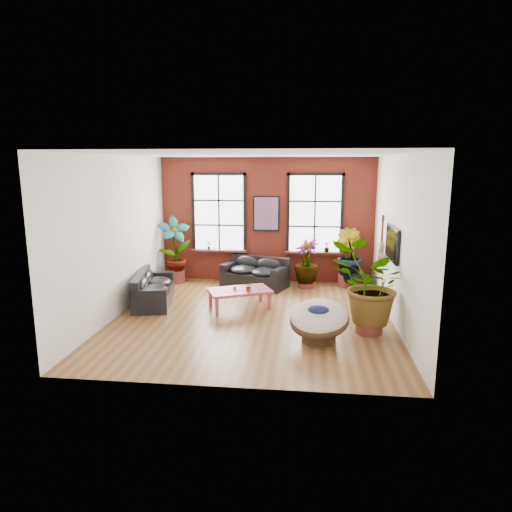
{
  "coord_description": "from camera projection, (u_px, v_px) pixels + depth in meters",
  "views": [
    {
      "loc": [
        1.14,
        -9.5,
        3.29
      ],
      "look_at": [
        0.0,
        0.6,
        1.25
      ],
      "focal_mm": 32.0,
      "sensor_mm": 36.0,
      "label": 1
    }
  ],
  "objects": [
    {
      "name": "pot_back_left",
      "position": [
        176.0,
        276.0,
        12.94
      ],
      "size": [
        0.5,
        0.5,
        0.36
      ],
      "rotation": [
        0.0,
        0.0,
        0.01
      ],
      "color": "maroon",
      "rests_on": "ground"
    },
    {
      "name": "papasan_chair",
      "position": [
        319.0,
        320.0,
        8.56
      ],
      "size": [
        1.39,
        1.39,
        0.84
      ],
      "rotation": [
        0.0,
        0.0,
        -0.28
      ],
      "color": "#402817",
      "rests_on": "ground"
    },
    {
      "name": "floor_plant_back_right",
      "position": [
        348.0,
        255.0,
        12.4
      ],
      "size": [
        0.99,
        1.03,
        1.46
      ],
      "primitive_type": "imported",
      "rotation": [
        0.0,
        0.0,
        2.18
      ],
      "color": "#205D19",
      "rests_on": "ground"
    },
    {
      "name": "sill_plant_right",
      "position": [
        327.0,
        247.0,
        12.69
      ],
      "size": [
        0.19,
        0.19,
        0.27
      ],
      "primitive_type": "imported",
      "rotation": [
        0.0,
        0.0,
        3.49
      ],
      "color": "#205D19",
      "rests_on": "room"
    },
    {
      "name": "poster",
      "position": [
        266.0,
        214.0,
        12.75
      ],
      "size": [
        0.74,
        0.06,
        0.98
      ],
      "color": "black",
      "rests_on": "room"
    },
    {
      "name": "floor_plant_back_left",
      "position": [
        175.0,
        247.0,
        12.75
      ],
      "size": [
        1.1,
        0.97,
        1.74
      ],
      "primitive_type": "imported",
      "rotation": [
        0.0,
        0.0,
        0.47
      ],
      "color": "#205D19",
      "rests_on": "ground"
    },
    {
      "name": "media_box",
      "position": [
        362.0,
        282.0,
        12.11
      ],
      "size": [
        0.58,
        0.5,
        0.45
      ],
      "rotation": [
        0.0,
        0.0,
        -0.1
      ],
      "color": "black",
      "rests_on": "ground"
    },
    {
      "name": "room",
      "position": [
        254.0,
        238.0,
        9.83
      ],
      "size": [
        6.04,
        6.54,
        3.54
      ],
      "color": "brown",
      "rests_on": "ground"
    },
    {
      "name": "floor_plant_mid",
      "position": [
        306.0,
        261.0,
        12.3
      ],
      "size": [
        0.94,
        0.94,
        1.18
      ],
      "primitive_type": "imported",
      "rotation": [
        0.0,
        0.0,
        5.54
      ],
      "color": "#205D19",
      "rests_on": "ground"
    },
    {
      "name": "sofa_back",
      "position": [
        256.0,
        273.0,
        12.52
      ],
      "size": [
        1.94,
        1.41,
        0.8
      ],
      "rotation": [
        0.0,
        0.0,
        -0.36
      ],
      "color": "black",
      "rests_on": "ground"
    },
    {
      "name": "pot_right_wall",
      "position": [
        369.0,
        323.0,
        9.06
      ],
      "size": [
        0.66,
        0.66,
        0.39
      ],
      "rotation": [
        0.0,
        0.0,
        0.3
      ],
      "color": "maroon",
      "rests_on": "ground"
    },
    {
      "name": "coffee_table",
      "position": [
        240.0,
        292.0,
        10.56
      ],
      "size": [
        1.61,
        1.32,
        0.54
      ],
      "rotation": [
        0.0,
        0.0,
        0.43
      ],
      "color": "#A0394A",
      "rests_on": "ground"
    },
    {
      "name": "tv_wall_unit",
      "position": [
        389.0,
        246.0,
        9.99
      ],
      "size": [
        0.13,
        1.86,
        1.2
      ],
      "color": "black",
      "rests_on": "room"
    },
    {
      "name": "table_plant",
      "position": [
        249.0,
        287.0,
        10.39
      ],
      "size": [
        0.2,
        0.17,
        0.22
      ],
      "primitive_type": "imported",
      "rotation": [
        0.0,
        0.0,
        -0.0
      ],
      "color": "#205D19",
      "rests_on": "coffee_table"
    },
    {
      "name": "pot_back_right",
      "position": [
        347.0,
        280.0,
        12.52
      ],
      "size": [
        0.62,
        0.62,
        0.35
      ],
      "rotation": [
        0.0,
        0.0,
        0.38
      ],
      "color": "maroon",
      "rests_on": "ground"
    },
    {
      "name": "floor_plant_right_wall",
      "position": [
        369.0,
        285.0,
        8.93
      ],
      "size": [
        1.81,
        1.69,
        1.63
      ],
      "primitive_type": "imported",
      "rotation": [
        0.0,
        0.0,
        3.48
      ],
      "color": "#205D19",
      "rests_on": "ground"
    },
    {
      "name": "pot_mid",
      "position": [
        306.0,
        282.0,
        12.42
      ],
      "size": [
        0.58,
        0.58,
        0.33
      ],
      "rotation": [
        0.0,
        0.0,
        0.33
      ],
      "color": "maroon",
      "rests_on": "ground"
    },
    {
      "name": "sofa_left",
      "position": [
        152.0,
        289.0,
        10.98
      ],
      "size": [
        1.17,
        2.03,
        0.76
      ],
      "rotation": [
        0.0,
        0.0,
        1.77
      ],
      "color": "black",
      "rests_on": "ground"
    },
    {
      "name": "sill_plant_left",
      "position": [
        209.0,
        245.0,
        13.06
      ],
      "size": [
        0.17,
        0.17,
        0.27
      ],
      "primitive_type": "imported",
      "rotation": [
        0.0,
        0.0,
        0.79
      ],
      "color": "#205D19",
      "rests_on": "room"
    }
  ]
}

